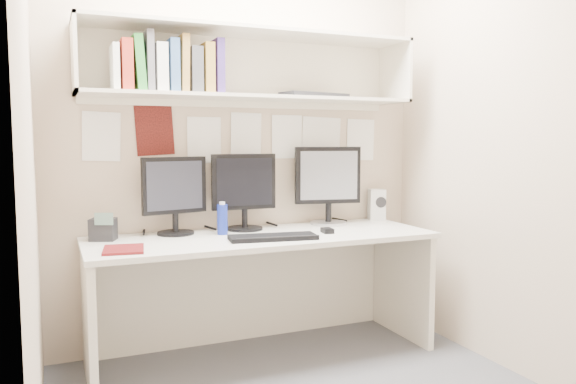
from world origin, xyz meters
name	(u,v)px	position (x,y,z in m)	size (l,w,h in m)	color
wall_back	(243,137)	(0.00, 1.00, 1.30)	(2.40, 0.02, 2.60)	#BDA890
wall_front	(452,134)	(0.00, -1.00, 1.30)	(2.40, 0.02, 2.60)	#BDA890
wall_left	(28,135)	(-1.20, 0.00, 1.30)	(0.02, 2.00, 2.60)	#BDA890
wall_right	(508,136)	(1.20, 0.00, 1.30)	(0.02, 2.00, 2.60)	#BDA890
desk	(263,296)	(0.00, 0.65, 0.37)	(2.00, 0.70, 0.73)	beige
overhead_hutch	(250,66)	(0.00, 0.86, 1.72)	(2.00, 0.38, 0.40)	beige
pinned_papers	(243,145)	(0.00, 0.99, 1.25)	(1.92, 0.01, 0.48)	white
monitor_left	(175,192)	(-0.46, 0.87, 0.98)	(0.39, 0.21, 0.45)	black
monitor_center	(244,189)	(-0.04, 0.87, 0.98)	(0.40, 0.22, 0.47)	black
monitor_right	(328,183)	(0.54, 0.87, 1.00)	(0.43, 0.24, 0.50)	#A5A5AA
keyboard	(273,237)	(0.00, 0.49, 0.74)	(0.49, 0.17, 0.02)	black
mouse	(327,231)	(0.38, 0.56, 0.74)	(0.06, 0.09, 0.03)	black
speaker	(377,204)	(0.94, 0.92, 0.84)	(0.13, 0.14, 0.21)	beige
blue_bottle	(222,219)	(-0.21, 0.75, 0.82)	(0.06, 0.06, 0.19)	navy
maroon_notebook	(124,249)	(-0.80, 0.48, 0.74)	(0.20, 0.24, 0.01)	#530E10
desk_phone	(103,229)	(-0.87, 0.82, 0.79)	(0.16, 0.16, 0.16)	black
book_stack	(169,67)	(-0.50, 0.76, 1.68)	(0.60, 0.20, 0.32)	white
hutch_tray	(315,96)	(0.41, 0.81, 1.56)	(0.44, 0.17, 0.03)	black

